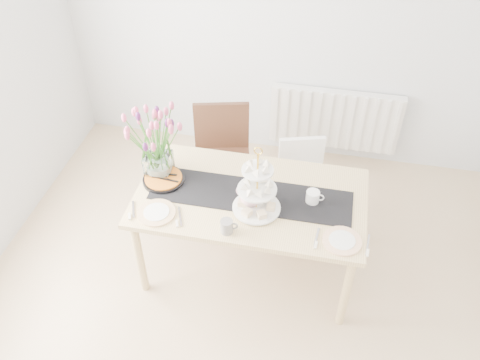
% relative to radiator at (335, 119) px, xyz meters
% --- Properties ---
extents(room_shell, '(4.50, 4.50, 4.50)m').
position_rel_radiator_xyz_m(room_shell, '(-0.50, -2.19, 0.85)').
color(room_shell, tan).
rests_on(room_shell, ground).
extents(radiator, '(1.20, 0.08, 0.60)m').
position_rel_radiator_xyz_m(radiator, '(0.00, 0.00, 0.00)').
color(radiator, white).
rests_on(radiator, room_shell).
extents(dining_table, '(1.60, 0.90, 0.75)m').
position_rel_radiator_xyz_m(dining_table, '(-0.52, -1.48, 0.22)').
color(dining_table, tan).
rests_on(dining_table, ground).
extents(chair_brown, '(0.56, 0.56, 0.93)m').
position_rel_radiator_xyz_m(chair_brown, '(-0.89, -0.78, 0.09)').
color(chair_brown, '#351F13').
rests_on(chair_brown, ground).
extents(chair_white, '(0.48, 0.48, 0.75)m').
position_rel_radiator_xyz_m(chair_white, '(-0.21, -0.84, -0.02)').
color(chair_white, white).
rests_on(chair_white, ground).
extents(table_runner, '(1.40, 0.35, 0.01)m').
position_rel_radiator_xyz_m(table_runner, '(-0.52, -1.48, 0.30)').
color(table_runner, black).
rests_on(table_runner, dining_table).
extents(tulip_vase, '(0.65, 0.65, 0.55)m').
position_rel_radiator_xyz_m(tulip_vase, '(-1.21, -1.39, 0.65)').
color(tulip_vase, silver).
rests_on(tulip_vase, dining_table).
extents(cake_stand, '(0.33, 0.33, 0.48)m').
position_rel_radiator_xyz_m(cake_stand, '(-0.46, -1.61, 0.44)').
color(cake_stand, gold).
rests_on(cake_stand, dining_table).
extents(teapot, '(0.29, 0.26, 0.15)m').
position_rel_radiator_xyz_m(teapot, '(-0.50, -1.57, 0.37)').
color(teapot, white).
rests_on(teapot, dining_table).
extents(cream_jug, '(0.09, 0.09, 0.09)m').
position_rel_radiator_xyz_m(cream_jug, '(-0.10, -1.46, 0.35)').
color(cream_jug, white).
rests_on(cream_jug, dining_table).
extents(tart_tin, '(0.30, 0.30, 0.04)m').
position_rel_radiator_xyz_m(tart_tin, '(-1.16, -1.46, 0.32)').
color(tart_tin, black).
rests_on(tart_tin, dining_table).
extents(mug_grey, '(0.10, 0.10, 0.10)m').
position_rel_radiator_xyz_m(mug_grey, '(-0.61, -1.84, 0.35)').
color(mug_grey, gray).
rests_on(mug_grey, dining_table).
extents(mug_white, '(0.09, 0.09, 0.09)m').
position_rel_radiator_xyz_m(mug_white, '(-0.45, -1.57, 0.35)').
color(mug_white, silver).
rests_on(mug_white, dining_table).
extents(plate_left, '(0.34, 0.34, 0.01)m').
position_rel_radiator_xyz_m(plate_left, '(-1.11, -1.78, 0.31)').
color(plate_left, silver).
rests_on(plate_left, dining_table).
extents(plate_right, '(0.27, 0.27, 0.01)m').
position_rel_radiator_xyz_m(plate_right, '(0.13, -1.78, 0.31)').
color(plate_right, white).
rests_on(plate_right, dining_table).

